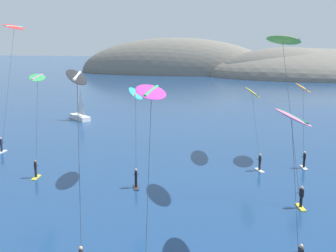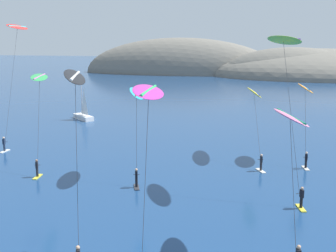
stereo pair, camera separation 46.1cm
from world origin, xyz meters
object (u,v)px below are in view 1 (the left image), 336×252
sailboat_near (79,115)px  kitesurfer_cyan (136,100)px  kitesurfer_magenta (151,107)px  kitesurfer_pink (293,129)px  kitesurfer_green (37,84)px  kitesurfer_orange (303,94)px  kitesurfer_red (13,36)px  kitesurfer_lime (284,53)px  kitesurfer_yellow (253,97)px  kitesurfer_black (77,92)px

sailboat_near → kitesurfer_cyan: 31.70m
kitesurfer_magenta → kitesurfer_cyan: kitesurfer_magenta is taller
kitesurfer_pink → kitesurfer_green: bearing=150.2°
kitesurfer_magenta → kitesurfer_orange: bearing=66.9°
kitesurfer_orange → kitesurfer_red: bearing=177.4°
kitesurfer_red → kitesurfer_green: (7.74, -9.03, -4.65)m
kitesurfer_orange → kitesurfer_lime: size_ratio=0.63×
kitesurfer_magenta → kitesurfer_green: kitesurfer_magenta is taller
kitesurfer_yellow → kitesurfer_red: (-28.06, 1.31, 6.36)m
kitesurfer_lime → kitesurfer_pink: 11.33m
kitesurfer_lime → kitesurfer_cyan: bearing=176.9°
kitesurfer_magenta → kitesurfer_yellow: (5.03, 23.89, -2.47)m
kitesurfer_red → sailboat_near: bearing=85.8°
kitesurfer_cyan → kitesurfer_yellow: kitesurfer_cyan is taller
kitesurfer_cyan → kitesurfer_yellow: bearing=43.2°
sailboat_near → kitesurfer_cyan: bearing=-57.0°
sailboat_near → kitesurfer_black: 44.30m
kitesurfer_magenta → kitesurfer_green: 22.27m
kitesurfer_orange → kitesurfer_pink: kitesurfer_pink is taller
kitesurfer_cyan → kitesurfer_red: size_ratio=0.58×
sailboat_near → kitesurfer_magenta: kitesurfer_magenta is taller
kitesurfer_magenta → kitesurfer_red: (-23.02, 25.20, 3.89)m
kitesurfer_magenta → kitesurfer_lime: 15.84m
kitesurfer_orange → kitesurfer_cyan: bearing=-148.6°
kitesurfer_yellow → kitesurfer_black: size_ratio=0.84×
kitesurfer_orange → kitesurfer_lime: kitesurfer_lime is taller
kitesurfer_red → kitesurfer_lime: bearing=-20.5°
kitesurfer_orange → kitesurfer_cyan: 17.68m
kitesurfer_lime → kitesurfer_red: 32.49m
kitesurfer_cyan → kitesurfer_lime: 13.08m
kitesurfer_lime → kitesurfer_yellow: bearing=103.0°
sailboat_near → kitesurfer_cyan: kitesurfer_cyan is taller
kitesurfer_lime → kitesurfer_green: size_ratio=1.40×
kitesurfer_yellow → kitesurfer_pink: (2.37, -20.71, 0.98)m
sailboat_near → kitesurfer_magenta: bearing=-61.6°
kitesurfer_green → kitesurfer_pink: bearing=-29.8°
kitesurfer_black → kitesurfer_red: 30.89m
kitesurfer_cyan → kitesurfer_green: bearing=170.7°
kitesurfer_lime → kitesurfer_green: bearing=174.1°
kitesurfer_magenta → kitesurfer_lime: size_ratio=0.79×
kitesurfer_yellow → kitesurfer_lime: (2.33, -10.08, 4.89)m
kitesurfer_lime → kitesurfer_pink: bearing=-89.8°
kitesurfer_magenta → kitesurfer_black: (-4.39, 0.79, 0.61)m
kitesurfer_red → kitesurfer_green: kitesurfer_red is taller
kitesurfer_cyan → kitesurfer_lime: size_ratio=0.65×
sailboat_near → kitesurfer_pink: (29.31, -37.30, 6.85)m
kitesurfer_orange → kitesurfer_cyan: kitesurfer_cyan is taller
kitesurfer_magenta → kitesurfer_lime: bearing=61.9°
kitesurfer_magenta → kitesurfer_black: size_ratio=0.94×
kitesurfer_cyan → sailboat_near: bearing=123.0°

